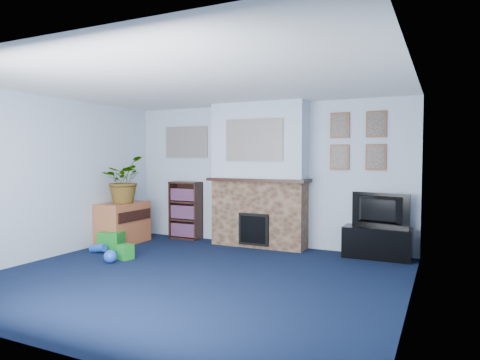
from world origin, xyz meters
The scene contains 26 objects.
floor centered at (0.00, 0.00, 0.00)m, with size 5.00×4.50×0.01m, color black.
ceiling centered at (0.00, 0.00, 2.40)m, with size 5.00×4.50×0.01m, color white.
wall_back centered at (0.00, 2.25, 1.20)m, with size 5.00×0.04×2.40m, color silver.
wall_front centered at (0.00, -2.25, 1.20)m, with size 5.00×0.04×2.40m, color silver.
wall_left centered at (-2.50, 0.00, 1.20)m, with size 0.04×4.50×2.40m, color silver.
wall_right centered at (2.50, 0.00, 1.20)m, with size 0.04×4.50×2.40m, color silver.
chimney_breast centered at (0.00, 2.05, 1.18)m, with size 1.72×0.50×2.40m.
collage_main centered at (0.00, 1.84, 1.78)m, with size 1.00×0.03×0.68m, color gray.
collage_left centered at (-1.55, 2.23, 1.78)m, with size 0.90×0.03×0.58m, color gray.
portrait_tl centered at (1.30, 2.23, 2.00)m, with size 0.30×0.03×0.40m, color brown.
portrait_tr centered at (1.85, 2.23, 2.00)m, with size 0.30×0.03×0.40m, color brown.
portrait_bl centered at (1.30, 2.23, 1.50)m, with size 0.30×0.03×0.40m, color brown.
portrait_br centered at (1.85, 2.23, 1.50)m, with size 0.30×0.03×0.40m, color brown.
tv_stand centered at (1.92, 2.03, 0.23)m, with size 0.97×0.41×0.46m, color black.
television centered at (1.92, 2.05, 0.71)m, with size 0.88×0.11×0.50m, color black.
bookshelf centered at (-1.49, 2.11, 0.50)m, with size 0.58×0.28×1.05m.
sideboard centered at (-2.24, 1.26, 0.35)m, with size 0.51×0.91×0.71m, color #AF6038.
potted_plant centered at (-2.19, 1.21, 1.11)m, with size 0.73×0.63×0.81m, color #26661E.
mantel_clock centered at (-0.11, 2.00, 1.22)m, with size 0.09×0.06×0.13m, color gold.
mantel_candle centered at (0.33, 2.00, 1.23)m, with size 0.04×0.04×0.14m, color #B2BFC6.
mantel_teddy centered at (-0.56, 2.00, 1.22)m, with size 0.13×0.13×0.13m, color gray.
mantel_can centered at (0.63, 2.00, 1.21)m, with size 0.06×0.06×0.12m, color #198C26.
green_crate centered at (-2.08, 0.79, 0.14)m, with size 0.36×0.28×0.28m, color #198C26.
toy_ball centered at (-1.44, 0.08, 0.09)m, with size 0.19×0.19×0.19m, color blue.
toy_block centered at (-1.40, 0.35, 0.11)m, with size 0.18×0.18×0.22m, color #198C26.
toy_tube centered at (-2.09, 0.50, 0.07)m, with size 0.12×0.12×0.27m, color blue.
Camera 1 is at (2.81, -4.52, 1.49)m, focal length 32.00 mm.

